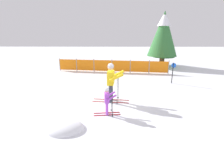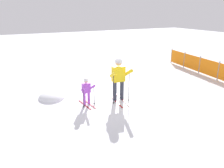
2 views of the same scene
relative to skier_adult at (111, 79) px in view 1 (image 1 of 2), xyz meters
The scene contains 8 objects.
ground_plane 1.08m from the skier_adult, 134.23° to the left, with size 60.00×60.00×0.00m, color white.
skier_adult is the anchor object (origin of this frame).
skier_child 1.41m from the skier_adult, 96.11° to the right, with size 1.05×0.53×1.09m.
safety_fence 6.04m from the skier_adult, 90.36° to the left, with size 8.61×1.18×1.02m.
conifer_far 10.23m from the skier_adult, 61.96° to the left, with size 2.02×2.02×3.76m.
conifer_near 9.51m from the skier_adult, 61.88° to the left, with size 2.57×2.57×4.78m.
trail_marker 4.74m from the skier_adult, 38.38° to the left, with size 0.27×0.12×1.29m.
snow_mound 3.04m from the skier_adult, 122.02° to the right, with size 1.27×1.08×0.51m, color white.
Camera 1 is at (0.22, -7.64, 3.09)m, focal length 28.00 mm.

